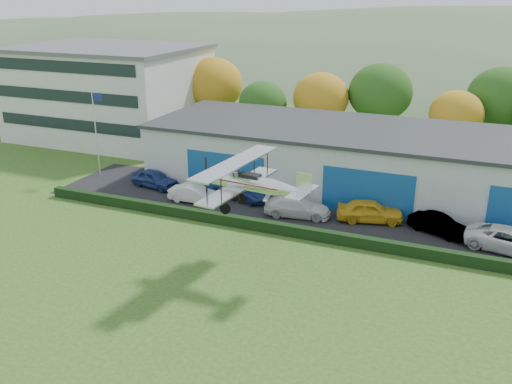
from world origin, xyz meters
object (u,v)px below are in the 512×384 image
at_px(car_2, 243,190).
at_px(office_block, 110,92).
at_px(car_3, 297,207).
at_px(car_5, 438,225).
at_px(flagpole, 96,126).
at_px(car_0, 155,179).
at_px(car_1, 195,194).
at_px(biplane, 251,182).
at_px(car_4, 370,211).
at_px(car_6, 510,240).
at_px(hangar, 382,161).

bearing_deg(car_2, office_block, 74.49).
bearing_deg(car_3, car_5, -94.69).
relative_size(flagpole, car_0, 1.79).
bearing_deg(car_3, car_1, 83.85).
height_order(car_5, biplane, biplane).
bearing_deg(car_3, car_2, 62.08).
relative_size(office_block, car_5, 4.86).
xyz_separation_m(office_block, car_4, (33.52, -14.22, -4.33)).
relative_size(car_2, car_6, 0.90).
height_order(car_0, car_1, car_0).
xyz_separation_m(hangar, car_1, (-13.47, -8.67, -1.89)).
xyz_separation_m(car_4, car_5, (4.96, -0.39, -0.13)).
relative_size(car_4, biplane, 0.60).
distance_m(hangar, car_4, 7.43).
height_order(office_block, car_0, office_block).
bearing_deg(car_0, car_1, -100.04).
height_order(car_2, car_4, car_4).
xyz_separation_m(hangar, car_4, (0.52, -7.19, -1.78)).
height_order(hangar, car_6, hangar).
distance_m(office_block, car_6, 46.06).
distance_m(car_0, car_2, 8.33).
relative_size(office_block, car_4, 4.23).
distance_m(flagpole, car_1, 12.40).
relative_size(car_0, car_6, 0.79).
height_order(flagpole, car_3, flagpole).
relative_size(flagpole, car_6, 1.42).
distance_m(flagpole, car_6, 35.31).
relative_size(office_block, car_3, 4.06).
distance_m(hangar, car_3, 9.77).
relative_size(flagpole, car_1, 1.85).
xyz_separation_m(office_block, car_0, (14.53, -13.86, -4.40)).
height_order(office_block, flagpole, office_block).
distance_m(hangar, car_5, 9.55).
height_order(office_block, car_5, office_block).
bearing_deg(car_1, car_2, -58.15).
bearing_deg(flagpole, biplane, -29.33).
xyz_separation_m(flagpole, car_6, (34.99, -2.64, -3.95)).
height_order(office_block, car_6, office_block).
distance_m(car_4, biplane, 12.37).
height_order(office_block, car_2, office_block).
relative_size(car_3, car_4, 1.04).
relative_size(office_block, car_2, 4.05).
bearing_deg(flagpole, car_4, -2.74).
bearing_deg(car_4, office_block, 52.59).
relative_size(hangar, car_0, 9.10).
height_order(car_2, car_5, car_2).
relative_size(car_4, car_6, 0.86).
distance_m(flagpole, biplane, 23.00).
xyz_separation_m(car_6, biplane, (-14.95, -8.62, 4.88)).
bearing_deg(hangar, car_0, -159.68).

